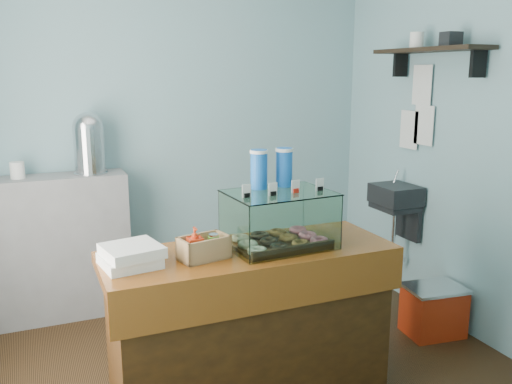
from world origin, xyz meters
name	(u,v)px	position (x,y,z in m)	size (l,w,h in m)	color
ground	(235,375)	(0.00, 0.00, 0.00)	(3.50, 3.50, 0.00)	black
room_shell	(236,98)	(0.03, 0.01, 1.71)	(3.54, 3.04, 2.82)	#80B2BB
counter	(250,324)	(0.00, -0.25, 0.46)	(1.60, 0.60, 0.90)	#43250C
back_shelf	(61,247)	(-0.90, 1.32, 0.55)	(1.00, 0.32, 1.10)	gray
display_case	(277,214)	(0.18, -0.22, 1.07)	(0.59, 0.44, 0.53)	#311E0E
condiment_crate	(202,247)	(-0.28, -0.30, 0.96)	(0.28, 0.20, 0.18)	tan
pastry_boxes	(131,256)	(-0.64, -0.25, 0.95)	(0.32, 0.32, 0.11)	white
coffee_urn	(89,142)	(-0.65, 1.31, 1.34)	(0.25, 0.25, 0.46)	silver
red_cooler	(433,310)	(1.51, -0.04, 0.18)	(0.44, 0.36, 0.36)	red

